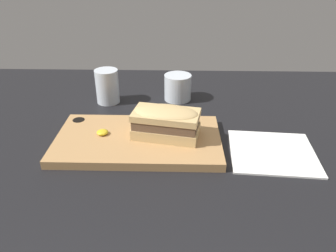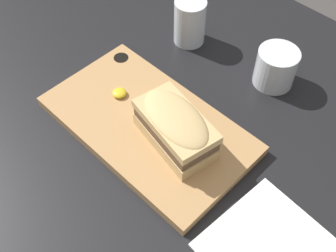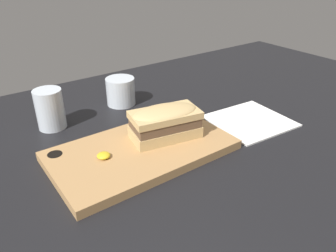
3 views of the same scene
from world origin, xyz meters
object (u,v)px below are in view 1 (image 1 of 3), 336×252
object	(u,v)px
sandwich	(166,121)
serving_board	(138,140)
napkin	(272,152)
wine_glass	(178,88)
water_glass	(107,88)

from	to	relation	value
sandwich	serving_board	bearing A→B (deg)	-176.17
serving_board	napkin	size ratio (longest dim) A/B	1.92
napkin	wine_glass	bearing A→B (deg)	126.23
wine_glass	napkin	size ratio (longest dim) A/B	0.40
sandwich	wine_glass	bearing A→B (deg)	83.96
sandwich	wine_glass	size ratio (longest dim) A/B	2.01
water_glass	napkin	size ratio (longest dim) A/B	0.49
sandwich	napkin	xyz separation A→B (cm)	(23.41, -3.61, -5.47)
serving_board	napkin	xyz separation A→B (cm)	(29.82, -3.19, -0.76)
serving_board	sandwich	world-z (taller)	sandwich
sandwich	napkin	world-z (taller)	sandwich
sandwich	wine_glass	xyz separation A→B (cm)	(2.62, 24.76, -2.17)
water_glass	napkin	xyz separation A→B (cm)	(40.86, -25.97, -3.97)
serving_board	wine_glass	distance (cm)	26.88
water_glass	wine_glass	bearing A→B (deg)	6.83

